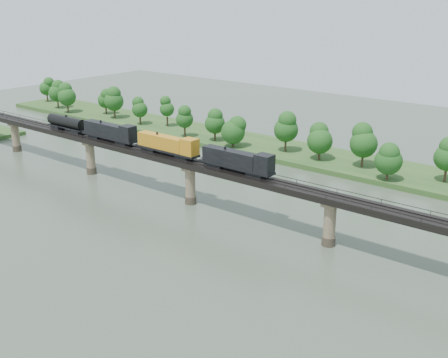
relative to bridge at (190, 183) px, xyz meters
The scene contains 6 objects.
ground 30.49m from the bridge, 90.00° to the right, with size 400.00×400.00×0.00m, color #394637.
far_bank 55.20m from the bridge, 90.00° to the left, with size 300.00×24.00×1.60m, color #294A1D.
bridge is the anchor object (origin of this frame).
bridge_superstructure 6.33m from the bridge, 90.00° to the left, with size 220.00×4.90×0.75m.
far_treeline 51.30m from the bridge, 99.23° to the left, with size 289.06×17.54×13.60m.
freight_train 17.82m from the bridge, behind, with size 83.40×3.25×5.74m.
Camera 1 is at (91.53, -70.32, 52.21)m, focal length 45.00 mm.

